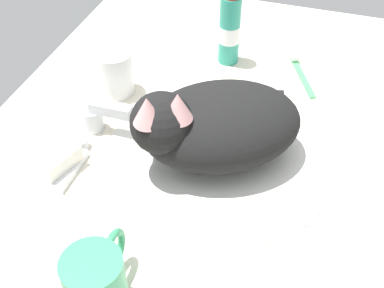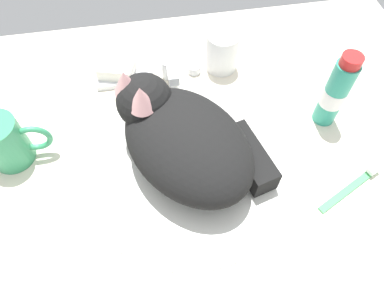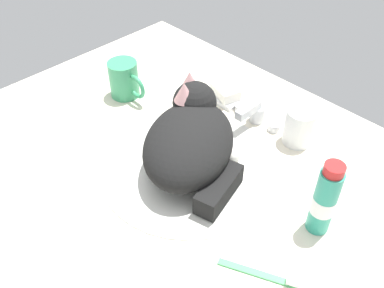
# 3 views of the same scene
# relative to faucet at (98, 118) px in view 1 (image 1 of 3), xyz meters

# --- Properties ---
(ground_plane) EXTENTS (1.10, 0.83, 0.03)m
(ground_plane) POSITION_rel_faucet_xyz_m (0.00, -0.21, -0.04)
(ground_plane) COLOR silver
(sink_basin) EXTENTS (0.37, 0.37, 0.01)m
(sink_basin) POSITION_rel_faucet_xyz_m (0.00, -0.21, -0.02)
(sink_basin) COLOR silver
(sink_basin) RESTS_ON ground_plane
(faucet) EXTENTS (0.13, 0.09, 0.06)m
(faucet) POSITION_rel_faucet_xyz_m (0.00, 0.00, 0.00)
(faucet) COLOR silver
(faucet) RESTS_ON ground_plane
(cat) EXTENTS (0.28, 0.30, 0.15)m
(cat) POSITION_rel_faucet_xyz_m (-0.01, -0.20, 0.04)
(cat) COLOR black
(cat) RESTS_ON sink_basin
(coffee_mug) EXTENTS (0.12, 0.07, 0.09)m
(coffee_mug) POSITION_rel_faucet_xyz_m (-0.30, -0.15, 0.02)
(coffee_mug) COLOR #389966
(coffee_mug) RESTS_ON ground_plane
(rinse_cup) EXTENTS (0.07, 0.07, 0.08)m
(rinse_cup) POSITION_rel_faucet_xyz_m (0.11, 0.02, 0.02)
(rinse_cup) COLOR white
(rinse_cup) RESTS_ON ground_plane
(soap_dish) EXTENTS (0.09, 0.06, 0.01)m
(soap_dish) POSITION_rel_faucet_xyz_m (-0.11, 0.02, -0.02)
(soap_dish) COLOR white
(soap_dish) RESTS_ON ground_plane
(soap_bar) EXTENTS (0.08, 0.07, 0.03)m
(soap_bar) POSITION_rel_faucet_xyz_m (-0.11, 0.02, -0.00)
(soap_bar) COLOR white
(soap_bar) RESTS_ON soap_dish
(toothpaste_bottle) EXTENTS (0.04, 0.04, 0.16)m
(toothpaste_bottle) POSITION_rel_faucet_xyz_m (0.27, -0.16, 0.05)
(toothpaste_bottle) COLOR teal
(toothpaste_bottle) RESTS_ON ground_plane
(toothbrush) EXTENTS (0.13, 0.07, 0.02)m
(toothbrush) POSITION_rel_faucet_xyz_m (0.27, -0.31, -0.02)
(toothbrush) COLOR #4CB266
(toothbrush) RESTS_ON ground_plane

